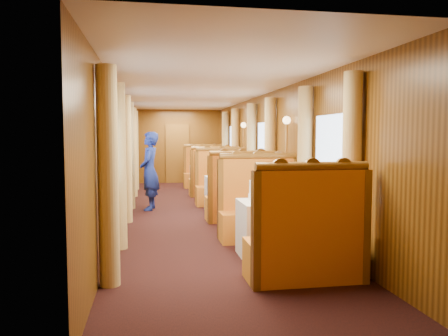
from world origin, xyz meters
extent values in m
cube|color=brown|center=(0.00, 5.97, 1.00)|extent=(0.80, 0.04, 2.00)
cube|color=white|center=(0.75, -3.50, 0.38)|extent=(1.05, 0.72, 0.75)
cube|color=#B74614|center=(0.75, -4.45, 0.23)|extent=(1.30, 0.55, 0.45)
cube|color=#B74614|center=(0.75, -4.67, 0.85)|extent=(1.30, 0.12, 0.80)
cylinder|color=brown|center=(0.75, -4.67, 1.29)|extent=(1.23, 0.10, 0.10)
cube|color=#B74614|center=(0.75, -2.55, 0.23)|extent=(1.30, 0.55, 0.45)
cube|color=#B74614|center=(0.75, -2.33, 0.85)|extent=(1.30, 0.12, 0.80)
cylinder|color=brown|center=(0.75, -2.33, 1.29)|extent=(1.23, 0.10, 0.10)
cube|color=white|center=(0.75, 0.00, 0.38)|extent=(1.05, 0.72, 0.75)
cube|color=#B74614|center=(0.75, -0.95, 0.23)|extent=(1.30, 0.55, 0.45)
cube|color=#B74614|center=(0.75, -1.17, 0.85)|extent=(1.30, 0.12, 0.80)
cylinder|color=brown|center=(0.75, -1.17, 1.29)|extent=(1.23, 0.10, 0.10)
cube|color=#B74614|center=(0.75, 0.95, 0.23)|extent=(1.30, 0.55, 0.45)
cube|color=#B74614|center=(0.75, 1.17, 0.85)|extent=(1.30, 0.12, 0.80)
cylinder|color=brown|center=(0.75, 1.17, 1.29)|extent=(1.23, 0.10, 0.10)
cube|color=white|center=(0.75, 3.50, 0.38)|extent=(1.05, 0.72, 0.75)
cube|color=#B74614|center=(0.75, 2.55, 0.23)|extent=(1.30, 0.55, 0.45)
cube|color=#B74614|center=(0.75, 2.33, 0.85)|extent=(1.30, 0.12, 0.80)
cylinder|color=brown|center=(0.75, 2.33, 1.29)|extent=(1.23, 0.10, 0.10)
cube|color=#B74614|center=(0.75, 4.45, 0.23)|extent=(1.30, 0.55, 0.45)
cube|color=#B74614|center=(0.75, 4.67, 0.85)|extent=(1.30, 0.12, 0.80)
cylinder|color=brown|center=(0.75, 4.67, 1.29)|extent=(1.23, 0.10, 0.10)
cube|color=silver|center=(0.66, -3.55, 0.76)|extent=(0.41, 0.36, 0.01)
cylinder|color=white|center=(1.06, -3.65, 0.76)|extent=(0.22, 0.22, 0.01)
cylinder|color=white|center=(0.40, -3.34, 0.79)|extent=(0.08, 0.08, 0.08)
cylinder|color=white|center=(0.40, -3.34, 0.92)|extent=(0.05, 0.05, 0.18)
cylinder|color=white|center=(0.42, -3.32, 0.79)|extent=(0.08, 0.08, 0.08)
cylinder|color=white|center=(0.42, -3.32, 0.92)|extent=(0.05, 0.05, 0.18)
cylinder|color=silver|center=(0.76, 0.01, 0.82)|extent=(0.06, 0.06, 0.14)
cylinder|color=silver|center=(0.74, 3.51, 0.82)|extent=(0.06, 0.06, 0.14)
cylinder|color=tan|center=(-1.38, -4.28, 1.18)|extent=(0.22, 0.22, 2.35)
cylinder|color=tan|center=(-1.38, -2.72, 1.18)|extent=(0.22, 0.22, 2.35)
cylinder|color=tan|center=(1.38, -4.28, 1.18)|extent=(0.22, 0.22, 2.35)
cylinder|color=tan|center=(1.38, -2.72, 1.18)|extent=(0.22, 0.22, 2.35)
cylinder|color=tan|center=(-1.38, -0.78, 1.18)|extent=(0.22, 0.22, 2.35)
cylinder|color=tan|center=(-1.38, 0.78, 1.18)|extent=(0.22, 0.22, 2.35)
cylinder|color=tan|center=(1.38, -0.78, 1.18)|extent=(0.22, 0.22, 2.35)
cylinder|color=tan|center=(1.38, 0.78, 1.18)|extent=(0.22, 0.22, 2.35)
cylinder|color=tan|center=(-1.38, 2.72, 1.18)|extent=(0.22, 0.22, 2.35)
cylinder|color=tan|center=(-1.38, 4.28, 1.18)|extent=(0.22, 0.22, 2.35)
cylinder|color=tan|center=(1.38, 2.72, 1.18)|extent=(0.22, 0.22, 2.35)
cylinder|color=tan|center=(1.38, 4.28, 1.18)|extent=(0.22, 0.22, 2.35)
cylinder|color=#BF8C3F|center=(-1.40, -1.75, 0.93)|extent=(0.04, 0.04, 1.85)
sphere|color=#FFD18C|center=(-1.40, -1.75, 1.88)|extent=(0.14, 0.14, 0.14)
cylinder|color=#BF8C3F|center=(1.40, -1.75, 0.93)|extent=(0.04, 0.04, 1.85)
sphere|color=#FFD18C|center=(1.40, -1.75, 1.88)|extent=(0.14, 0.14, 0.14)
cylinder|color=#BF8C3F|center=(-1.40, 1.75, 0.93)|extent=(0.04, 0.04, 1.85)
sphere|color=#FFD18C|center=(-1.40, 1.75, 1.88)|extent=(0.14, 0.14, 0.14)
cylinder|color=#BF8C3F|center=(1.40, 1.75, 0.93)|extent=(0.04, 0.04, 1.85)
sphere|color=#FFD18C|center=(1.40, 1.75, 1.88)|extent=(0.14, 0.14, 0.14)
imported|color=navy|center=(-0.95, 0.53, 0.85)|extent=(0.47, 0.66, 1.70)
cube|color=beige|center=(0.75, 0.81, 0.75)|extent=(0.40, 0.24, 0.55)
sphere|color=tan|center=(0.75, 0.81, 1.11)|extent=(0.20, 0.20, 0.20)
cube|color=beige|center=(0.75, 0.64, 0.52)|extent=(0.36, 0.30, 0.14)
camera|label=1|loc=(-0.94, -9.03, 1.61)|focal=35.00mm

